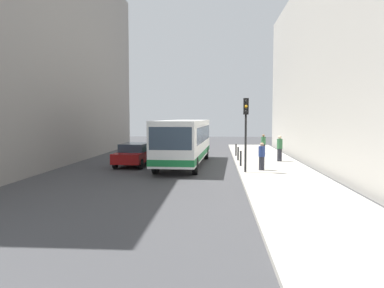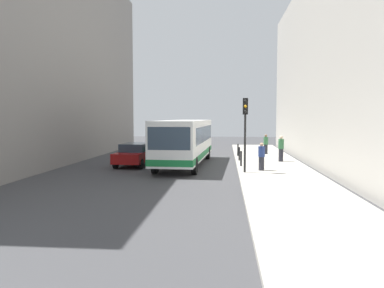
# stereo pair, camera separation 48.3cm
# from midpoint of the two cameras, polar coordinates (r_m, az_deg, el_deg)

# --- Properties ---
(ground_plane) EXTENTS (80.00, 80.00, 0.00)m
(ground_plane) POSITION_cam_midpoint_polar(r_m,az_deg,el_deg) (22.36, -1.87, -4.15)
(ground_plane) COLOR #424244
(sidewalk) EXTENTS (4.40, 40.00, 0.15)m
(sidewalk) POSITION_cam_midpoint_polar(r_m,az_deg,el_deg) (22.45, 12.00, -4.01)
(sidewalk) COLOR #ADA89E
(sidewalk) RESTS_ON ground
(building_left) EXTENTS (7.00, 32.00, 15.84)m
(building_left) POSITION_cam_midpoint_polar(r_m,az_deg,el_deg) (29.80, -24.23, 12.84)
(building_left) COLOR gray
(building_left) RESTS_ON ground
(building_right) EXTENTS (7.00, 32.00, 13.17)m
(building_right) POSITION_cam_midpoint_polar(r_m,az_deg,el_deg) (27.81, 23.78, 10.73)
(building_right) COLOR #BCB7AD
(building_right) RESTS_ON ground
(bus) EXTENTS (3.04, 11.13, 3.00)m
(bus) POSITION_cam_midpoint_polar(r_m,az_deg,el_deg) (24.98, -1.64, 0.69)
(bus) COLOR white
(bus) RESTS_ON ground
(car_beside_bus) EXTENTS (2.12, 4.52, 1.48)m
(car_beside_bus) POSITION_cam_midpoint_polar(r_m,az_deg,el_deg) (25.12, -9.20, -1.49)
(car_beside_bus) COLOR maroon
(car_beside_bus) RESTS_ON ground
(traffic_light) EXTENTS (0.28, 0.33, 4.10)m
(traffic_light) POSITION_cam_midpoint_polar(r_m,az_deg,el_deg) (20.92, 7.52, 3.51)
(traffic_light) COLOR black
(traffic_light) RESTS_ON sidewalk
(bollard_near) EXTENTS (0.11, 0.11, 0.95)m
(bollard_near) POSITION_cam_midpoint_polar(r_m,az_deg,el_deg) (23.69, 6.83, -2.19)
(bollard_near) COLOR black
(bollard_near) RESTS_ON sidewalk
(bollard_mid) EXTENTS (0.11, 0.11, 0.95)m
(bollard_mid) POSITION_cam_midpoint_polar(r_m,az_deg,el_deg) (26.79, 6.50, -1.46)
(bollard_mid) COLOR black
(bollard_mid) RESTS_ON sidewalk
(bollard_far) EXTENTS (0.11, 0.11, 0.95)m
(bollard_far) POSITION_cam_midpoint_polar(r_m,az_deg,el_deg) (29.90, 6.24, -0.89)
(bollard_far) COLOR black
(bollard_far) RESTS_ON sidewalk
(pedestrian_near_signal) EXTENTS (0.38, 0.38, 1.60)m
(pedestrian_near_signal) POSITION_cam_midpoint_polar(r_m,az_deg,el_deg) (21.99, 9.93, -1.88)
(pedestrian_near_signal) COLOR #26262D
(pedestrian_near_signal) RESTS_ON sidewalk
(pedestrian_mid_sidewalk) EXTENTS (0.38, 0.38, 1.79)m
(pedestrian_mid_sidewalk) POSITION_cam_midpoint_polar(r_m,az_deg,el_deg) (26.68, 12.66, -0.64)
(pedestrian_mid_sidewalk) COLOR #26262D
(pedestrian_mid_sidewalk) RESTS_ON sidewalk
(pedestrian_far_sidewalk) EXTENTS (0.38, 0.38, 1.63)m
(pedestrian_far_sidewalk) POSITION_cam_midpoint_polar(r_m,az_deg,el_deg) (31.87, 10.36, -0.02)
(pedestrian_far_sidewalk) COLOR #26262D
(pedestrian_far_sidewalk) RESTS_ON sidewalk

